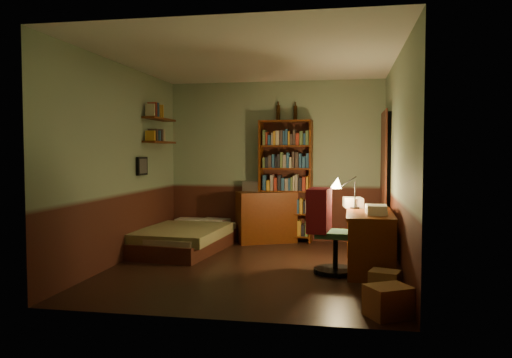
% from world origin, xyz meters
% --- Properties ---
extents(floor, '(3.50, 4.00, 0.02)m').
position_xyz_m(floor, '(0.00, 0.00, -0.01)').
color(floor, black).
rests_on(floor, ground).
extents(ceiling, '(3.50, 4.00, 0.02)m').
position_xyz_m(ceiling, '(0.00, 0.00, 2.61)').
color(ceiling, silver).
rests_on(ceiling, wall_back).
extents(wall_back, '(3.50, 0.02, 2.60)m').
position_xyz_m(wall_back, '(0.00, 2.01, 1.30)').
color(wall_back, gray).
rests_on(wall_back, ground).
extents(wall_left, '(0.02, 4.00, 2.60)m').
position_xyz_m(wall_left, '(-1.76, 0.00, 1.30)').
color(wall_left, gray).
rests_on(wall_left, ground).
extents(wall_right, '(0.02, 4.00, 2.60)m').
position_xyz_m(wall_right, '(1.76, 0.00, 1.30)').
color(wall_right, gray).
rests_on(wall_right, ground).
extents(wall_front, '(3.50, 0.02, 2.60)m').
position_xyz_m(wall_front, '(0.00, -2.01, 1.30)').
color(wall_front, gray).
rests_on(wall_front, ground).
extents(doorway, '(0.06, 0.90, 2.00)m').
position_xyz_m(doorway, '(1.72, 1.30, 1.00)').
color(doorway, black).
rests_on(doorway, ground).
extents(door_trim, '(0.02, 0.98, 2.08)m').
position_xyz_m(door_trim, '(1.69, 1.30, 1.00)').
color(door_trim, '#431F15').
rests_on(door_trim, ground).
extents(bed, '(1.29, 2.10, 0.59)m').
position_xyz_m(bed, '(-1.19, 0.97, 0.29)').
color(bed, olive).
rests_on(bed, ground).
extents(dresser, '(1.02, 0.80, 0.81)m').
position_xyz_m(dresser, '(-0.11, 1.76, 0.41)').
color(dresser, '#52230B').
rests_on(dresser, ground).
extents(mini_stereo, '(0.35, 0.31, 0.16)m').
position_xyz_m(mini_stereo, '(-0.34, 1.89, 0.89)').
color(mini_stereo, '#B2B2B7').
rests_on(mini_stereo, dresser).
extents(bookshelf, '(0.86, 0.32, 1.96)m').
position_xyz_m(bookshelf, '(0.20, 1.85, 0.98)').
color(bookshelf, '#52230B').
rests_on(bookshelf, ground).
extents(bottle_left, '(0.07, 0.07, 0.25)m').
position_xyz_m(bottle_left, '(0.06, 1.96, 2.08)').
color(bottle_left, black).
rests_on(bottle_left, bookshelf).
extents(bottle_right, '(0.07, 0.07, 0.24)m').
position_xyz_m(bottle_right, '(0.34, 1.96, 2.08)').
color(bottle_right, black).
rests_on(bottle_right, bookshelf).
extents(desk, '(0.57, 1.34, 0.72)m').
position_xyz_m(desk, '(1.44, 0.12, 0.36)').
color(desk, '#52230B').
rests_on(desk, ground).
extents(paper_stack, '(0.28, 0.35, 0.13)m').
position_xyz_m(paper_stack, '(1.25, 0.62, 0.78)').
color(paper_stack, silver).
rests_on(paper_stack, desk).
extents(desk_lamp, '(0.22, 0.22, 0.65)m').
position_xyz_m(desk_lamp, '(1.27, 0.45, 1.04)').
color(desk_lamp, black).
rests_on(desk_lamp, desk).
extents(office_chair, '(0.63, 0.57, 1.15)m').
position_xyz_m(office_chair, '(1.04, -0.12, 0.57)').
color(office_chair, '#2A583B').
rests_on(office_chair, ground).
extents(red_jacket, '(0.26, 0.45, 0.53)m').
position_xyz_m(red_jacket, '(0.75, 0.13, 1.41)').
color(red_jacket, maroon).
rests_on(red_jacket, office_chair).
extents(wall_shelf_lower, '(0.20, 0.90, 0.03)m').
position_xyz_m(wall_shelf_lower, '(-1.64, 1.10, 1.60)').
color(wall_shelf_lower, '#52230B').
rests_on(wall_shelf_lower, wall_left).
extents(wall_shelf_upper, '(0.20, 0.90, 0.03)m').
position_xyz_m(wall_shelf_upper, '(-1.64, 1.10, 1.95)').
color(wall_shelf_upper, '#52230B').
rests_on(wall_shelf_upper, wall_left).
extents(framed_picture, '(0.04, 0.32, 0.26)m').
position_xyz_m(framed_picture, '(-1.72, 0.60, 1.25)').
color(framed_picture, black).
rests_on(framed_picture, wall_left).
extents(cardboard_box_a, '(0.46, 0.44, 0.27)m').
position_xyz_m(cardboard_box_a, '(1.53, -1.66, 0.14)').
color(cardboard_box_a, '#986C40').
rests_on(cardboard_box_a, ground).
extents(cardboard_box_b, '(0.36, 0.32, 0.21)m').
position_xyz_m(cardboard_box_b, '(1.56, -0.80, 0.10)').
color(cardboard_box_b, '#986C40').
rests_on(cardboard_box_b, ground).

